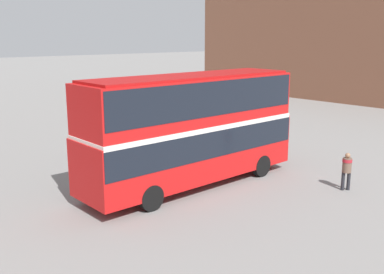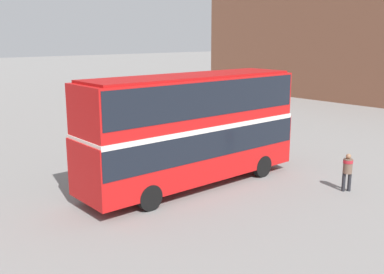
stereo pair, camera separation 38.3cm
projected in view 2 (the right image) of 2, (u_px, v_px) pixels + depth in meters
name	position (u px, v px, depth m)	size (l,w,h in m)	color
ground_plane	(196.00, 175.00, 20.63)	(240.00, 240.00, 0.00)	gray
building_row_right	(354.00, 12.00, 45.73)	(10.70, 31.74, 17.17)	brown
double_decker_bus	(192.00, 124.00, 18.70)	(10.07, 2.62, 4.73)	red
pedestrian_foreground	(348.00, 168.00, 18.37)	(0.55, 0.55, 1.59)	#232328
parked_car_kerb_near	(169.00, 115.00, 31.84)	(4.40, 2.32, 1.57)	navy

